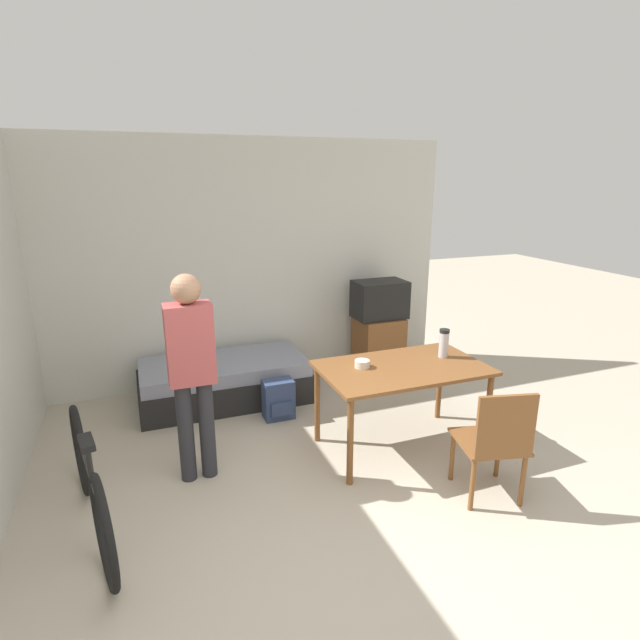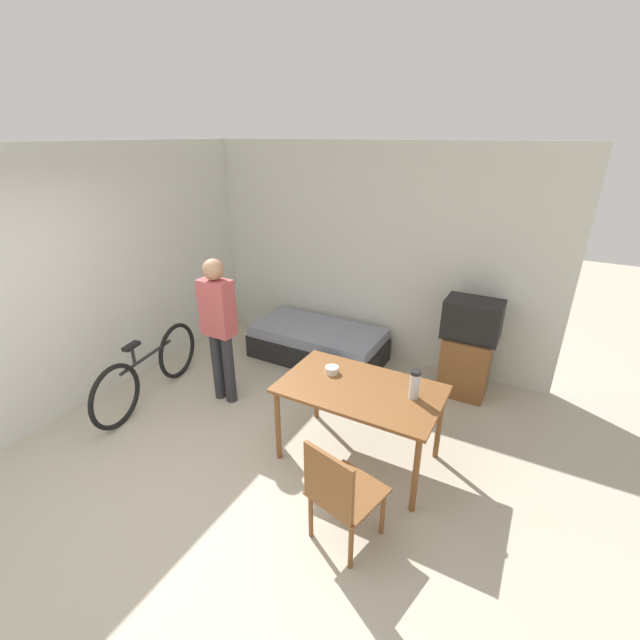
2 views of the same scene
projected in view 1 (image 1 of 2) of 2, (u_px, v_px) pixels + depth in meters
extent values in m
plane|color=#B2A893|center=(359.00, 586.00, 2.89)|extent=(20.00, 20.00, 0.00)
cube|color=silver|center=(233.00, 265.00, 5.50)|extent=(5.02, 0.06, 2.70)
cube|color=black|center=(225.00, 387.00, 5.27)|extent=(1.73, 0.85, 0.30)
cube|color=gray|center=(224.00, 367.00, 5.21)|extent=(1.68, 0.83, 0.14)
cube|color=brown|center=(378.00, 345.00, 5.95)|extent=(0.50, 0.47, 0.70)
cube|color=black|center=(380.00, 299.00, 5.79)|extent=(0.60, 0.39, 0.43)
cube|color=black|center=(387.00, 303.00, 5.62)|extent=(0.49, 0.01, 0.34)
cube|color=brown|center=(402.00, 368.00, 4.19)|extent=(1.39, 0.83, 0.03)
cylinder|color=brown|center=(350.00, 442.00, 3.76)|extent=(0.05, 0.05, 0.72)
cylinder|color=brown|center=(488.00, 414.00, 4.19)|extent=(0.05, 0.05, 0.72)
cylinder|color=brown|center=(317.00, 403.00, 4.39)|extent=(0.05, 0.05, 0.72)
cylinder|color=brown|center=(440.00, 383.00, 4.83)|extent=(0.05, 0.05, 0.72)
cube|color=brown|center=(489.00, 442.00, 3.64)|extent=(0.55, 0.55, 0.02)
cube|color=brown|center=(506.00, 426.00, 3.37)|extent=(0.41, 0.13, 0.46)
cylinder|color=brown|center=(498.00, 453.00, 3.90)|extent=(0.04, 0.04, 0.41)
cylinder|color=brown|center=(452.00, 456.00, 3.86)|extent=(0.04, 0.04, 0.41)
cylinder|color=brown|center=(523.00, 480.00, 3.55)|extent=(0.04, 0.04, 0.41)
cylinder|color=brown|center=(472.00, 484.00, 3.50)|extent=(0.04, 0.04, 0.41)
torus|color=black|center=(80.00, 450.00, 3.69)|extent=(0.18, 0.67, 0.68)
torus|color=black|center=(104.00, 532.00, 2.84)|extent=(0.18, 0.67, 0.68)
cylinder|color=black|center=(87.00, 460.00, 3.21)|extent=(0.19, 0.80, 0.04)
cylinder|color=black|center=(89.00, 460.00, 3.03)|extent=(0.04, 0.04, 0.20)
cube|color=black|center=(86.00, 443.00, 3.00)|extent=(0.12, 0.21, 0.04)
cylinder|color=#28282D|center=(186.00, 432.00, 3.82)|extent=(0.12, 0.12, 0.81)
cylinder|color=#28282D|center=(207.00, 429.00, 3.87)|extent=(0.12, 0.12, 0.81)
cube|color=#B24C4C|center=(190.00, 344.00, 3.65)|extent=(0.34, 0.20, 0.60)
sphere|color=#A87A5B|center=(186.00, 289.00, 3.53)|extent=(0.22, 0.22, 0.22)
cylinder|color=#B7B7BC|center=(444.00, 343.00, 4.36)|extent=(0.08, 0.08, 0.25)
cylinder|color=black|center=(445.00, 331.00, 4.33)|extent=(0.09, 0.09, 0.03)
cylinder|color=beige|center=(362.00, 364.00, 4.15)|extent=(0.12, 0.12, 0.06)
cube|color=navy|center=(278.00, 399.00, 4.87)|extent=(0.29, 0.19, 0.39)
cube|color=navy|center=(282.00, 409.00, 4.78)|extent=(0.21, 0.03, 0.14)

